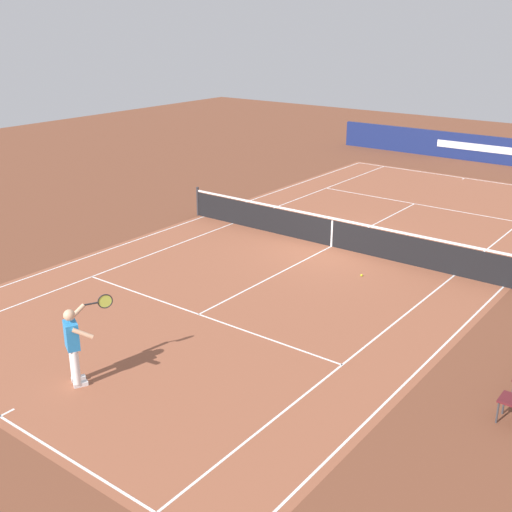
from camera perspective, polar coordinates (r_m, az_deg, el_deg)
The scene contains 7 objects.
ground_plane at distance 20.95m, azimuth 6.71°, elevation 0.85°, with size 60.00×60.00×0.00m, color brown.
court_slab at distance 20.95m, azimuth 6.71°, elevation 0.86°, with size 24.20×11.40×0.00m, color #935138.
court_line_markings at distance 20.95m, azimuth 6.71°, elevation 0.86°, with size 23.85×11.05×0.01m.
tennis_net at distance 20.79m, azimuth 6.76°, elevation 2.13°, with size 0.10×11.70×1.08m.
stadium_barrier at distance 35.02m, azimuth 20.42°, elevation 8.77°, with size 0.26×17.00×1.34m.
tennis_player_near at distance 13.30m, azimuth -15.84°, elevation -7.38°, with size 1.19×0.75×1.70m.
tennis_ball at distance 18.64m, azimuth 9.34°, elevation -1.69°, with size 0.07×0.07×0.07m, color #CCE01E.
Camera 1 is at (17.09, 9.94, 6.95)m, focal length 45.11 mm.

